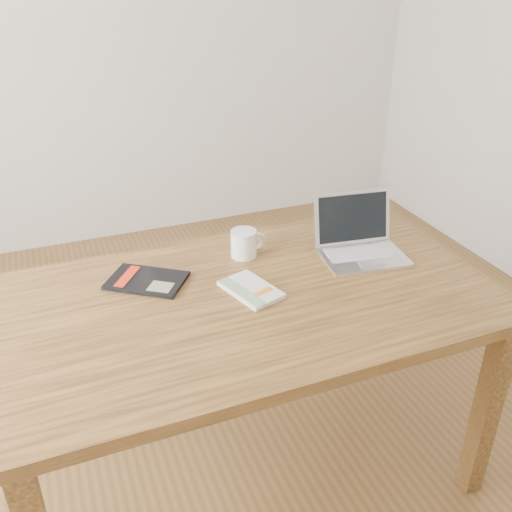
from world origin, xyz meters
name	(u,v)px	position (x,y,z in m)	size (l,w,h in m)	color
room	(179,91)	(-0.07, 0.00, 1.36)	(4.04, 4.04, 2.70)	brown
desk	(248,320)	(0.07, -0.15, 0.66)	(1.53, 0.88, 0.75)	brown
white_guidebook	(251,290)	(0.09, -0.13, 0.76)	(0.17, 0.23, 0.02)	silver
black_guidebook	(147,281)	(-0.20, 0.05, 0.76)	(0.29, 0.27, 0.01)	black
laptop	(360,242)	(0.53, -0.03, 0.79)	(0.31, 0.28, 0.20)	silver
coffee_mug	(245,243)	(0.15, 0.10, 0.80)	(0.13, 0.09, 0.10)	white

